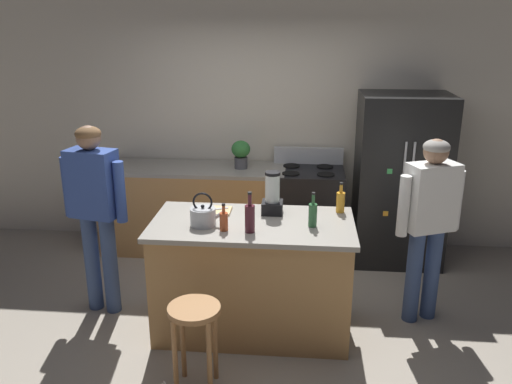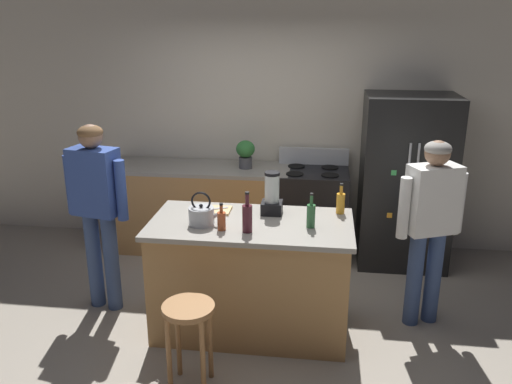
{
  "view_description": "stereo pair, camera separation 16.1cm",
  "coord_description": "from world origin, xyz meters",
  "px_view_note": "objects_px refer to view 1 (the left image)",
  "views": [
    {
      "loc": [
        0.38,
        -3.87,
        2.49
      ],
      "look_at": [
        0.0,
        0.3,
        1.11
      ],
      "focal_mm": 37.06,
      "sensor_mm": 36.0,
      "label": 1
    },
    {
      "loc": [
        0.54,
        -3.85,
        2.49
      ],
      "look_at": [
        0.0,
        0.3,
        1.11
      ],
      "focal_mm": 37.06,
      "sensor_mm": 36.0,
      "label": 2
    }
  ],
  "objects_px": {
    "refrigerator": "(400,180)",
    "cutting_board": "(213,211)",
    "stove_range": "(307,212)",
    "bar_stool": "(195,325)",
    "chef_knife": "(215,209)",
    "bottle_cooking_sauce": "(224,221)",
    "potted_plant": "(241,152)",
    "tea_kettle": "(203,216)",
    "bottle_soda": "(340,201)",
    "bottle_wine": "(250,217)",
    "kitchen_island": "(253,276)",
    "blender_appliance": "(272,196)",
    "person_by_island_left": "(95,203)",
    "person_by_sink_right": "(429,214)",
    "bottle_olive_oil": "(313,214)"
  },
  "relations": [
    {
      "from": "bottle_cooking_sauce",
      "to": "cutting_board",
      "type": "height_order",
      "value": "bottle_cooking_sauce"
    },
    {
      "from": "bar_stool",
      "to": "bottle_wine",
      "type": "height_order",
      "value": "bottle_wine"
    },
    {
      "from": "stove_range",
      "to": "bar_stool",
      "type": "relative_size",
      "value": 1.75
    },
    {
      "from": "bottle_olive_oil",
      "to": "tea_kettle",
      "type": "relative_size",
      "value": 1.0
    },
    {
      "from": "bar_stool",
      "to": "tea_kettle",
      "type": "distance_m",
      "value": 0.88
    },
    {
      "from": "bottle_cooking_sauce",
      "to": "bottle_soda",
      "type": "bearing_deg",
      "value": 28.18
    },
    {
      "from": "cutting_board",
      "to": "chef_knife",
      "type": "xyz_separation_m",
      "value": [
        0.02,
        0.0,
        0.01
      ]
    },
    {
      "from": "kitchen_island",
      "to": "chef_knife",
      "type": "relative_size",
      "value": 7.3
    },
    {
      "from": "stove_range",
      "to": "cutting_board",
      "type": "height_order",
      "value": "stove_range"
    },
    {
      "from": "refrigerator",
      "to": "cutting_board",
      "type": "distance_m",
      "value": 2.18
    },
    {
      "from": "kitchen_island",
      "to": "bottle_cooking_sauce",
      "type": "height_order",
      "value": "bottle_cooking_sauce"
    },
    {
      "from": "potted_plant",
      "to": "tea_kettle",
      "type": "xyz_separation_m",
      "value": [
        -0.1,
        -1.65,
        -0.09
      ]
    },
    {
      "from": "person_by_sink_right",
      "to": "tea_kettle",
      "type": "height_order",
      "value": "person_by_sink_right"
    },
    {
      "from": "cutting_board",
      "to": "chef_knife",
      "type": "distance_m",
      "value": 0.02
    },
    {
      "from": "person_by_sink_right",
      "to": "potted_plant",
      "type": "xyz_separation_m",
      "value": [
        -1.7,
        1.26,
        0.17
      ]
    },
    {
      "from": "person_by_island_left",
      "to": "person_by_sink_right",
      "type": "xyz_separation_m",
      "value": [
        2.78,
        0.1,
        -0.05
      ]
    },
    {
      "from": "refrigerator",
      "to": "bottle_soda",
      "type": "bearing_deg",
      "value": -119.83
    },
    {
      "from": "stove_range",
      "to": "bottle_olive_oil",
      "type": "relative_size",
      "value": 4.13
    },
    {
      "from": "refrigerator",
      "to": "potted_plant",
      "type": "bearing_deg",
      "value": 178.28
    },
    {
      "from": "person_by_island_left",
      "to": "person_by_sink_right",
      "type": "bearing_deg",
      "value": 2.16
    },
    {
      "from": "person_by_island_left",
      "to": "blender_appliance",
      "type": "xyz_separation_m",
      "value": [
        1.49,
        0.03,
        0.09
      ]
    },
    {
      "from": "person_by_sink_right",
      "to": "chef_knife",
      "type": "bearing_deg",
      "value": -177.18
    },
    {
      "from": "stove_range",
      "to": "potted_plant",
      "type": "relative_size",
      "value": 3.8
    },
    {
      "from": "kitchen_island",
      "to": "potted_plant",
      "type": "bearing_deg",
      "value": 100.11
    },
    {
      "from": "refrigerator",
      "to": "chef_knife",
      "type": "bearing_deg",
      "value": -143.0
    },
    {
      "from": "bottle_cooking_sauce",
      "to": "tea_kettle",
      "type": "distance_m",
      "value": 0.2
    },
    {
      "from": "kitchen_island",
      "to": "person_by_island_left",
      "type": "height_order",
      "value": "person_by_island_left"
    },
    {
      "from": "kitchen_island",
      "to": "stove_range",
      "type": "distance_m",
      "value": 1.59
    },
    {
      "from": "stove_range",
      "to": "potted_plant",
      "type": "xyz_separation_m",
      "value": [
        -0.72,
        0.03,
        0.64
      ]
    },
    {
      "from": "refrigerator",
      "to": "bottle_cooking_sauce",
      "type": "xyz_separation_m",
      "value": [
        -1.59,
        -1.69,
        0.15
      ]
    },
    {
      "from": "bar_stool",
      "to": "bottle_wine",
      "type": "xyz_separation_m",
      "value": [
        0.32,
        0.59,
        0.57
      ]
    },
    {
      "from": "bottle_soda",
      "to": "bottle_wine",
      "type": "relative_size",
      "value": 0.81
    },
    {
      "from": "person_by_island_left",
      "to": "bottle_wine",
      "type": "bearing_deg",
      "value": -15.87
    },
    {
      "from": "stove_range",
      "to": "bottle_olive_oil",
      "type": "bearing_deg",
      "value": -88.99
    },
    {
      "from": "person_by_island_left",
      "to": "refrigerator",
      "type": "bearing_deg",
      "value": 25.64
    },
    {
      "from": "blender_appliance",
      "to": "bottle_olive_oil",
      "type": "distance_m",
      "value": 0.42
    },
    {
      "from": "person_by_sink_right",
      "to": "cutting_board",
      "type": "distance_m",
      "value": 1.78
    },
    {
      "from": "stove_range",
      "to": "cutting_board",
      "type": "relative_size",
      "value": 3.8
    },
    {
      "from": "tea_kettle",
      "to": "chef_knife",
      "type": "xyz_separation_m",
      "value": [
        0.04,
        0.3,
        -0.06
      ]
    },
    {
      "from": "bottle_cooking_sauce",
      "to": "chef_knife",
      "type": "height_order",
      "value": "bottle_cooking_sauce"
    },
    {
      "from": "chef_knife",
      "to": "tea_kettle",
      "type": "bearing_deg",
      "value": -122.51
    },
    {
      "from": "person_by_island_left",
      "to": "chef_knife",
      "type": "distance_m",
      "value": 1.02
    },
    {
      "from": "kitchen_island",
      "to": "person_by_island_left",
      "type": "distance_m",
      "value": 1.46
    },
    {
      "from": "person_by_island_left",
      "to": "chef_knife",
      "type": "xyz_separation_m",
      "value": [
        1.02,
        0.02,
        -0.03
      ]
    },
    {
      "from": "bottle_olive_oil",
      "to": "bottle_wine",
      "type": "distance_m",
      "value": 0.49
    },
    {
      "from": "blender_appliance",
      "to": "potted_plant",
      "type": "bearing_deg",
      "value": 107.39
    },
    {
      "from": "chef_knife",
      "to": "kitchen_island",
      "type": "bearing_deg",
      "value": -55.5
    },
    {
      "from": "bottle_cooking_sauce",
      "to": "cutting_board",
      "type": "relative_size",
      "value": 0.72
    },
    {
      "from": "stove_range",
      "to": "chef_knife",
      "type": "bearing_deg",
      "value": -120.25
    },
    {
      "from": "bottle_olive_oil",
      "to": "cutting_board",
      "type": "distance_m",
      "value": 0.86
    }
  ]
}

